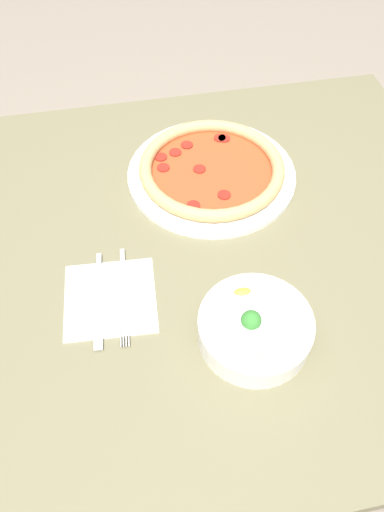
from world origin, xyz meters
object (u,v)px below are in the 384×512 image
pizza (212,170)px  bowl (255,327)px  knife (99,295)px  fork (124,294)px

pizza → bowl: (0.02, 0.38, 0.01)m
pizza → bowl: 0.38m
bowl → knife: 0.27m
pizza → knife: size_ratio=1.79×
bowl → fork: (0.20, -0.12, -0.03)m
pizza → knife: pizza is taller
pizza → knife: bearing=45.3°
bowl → fork: size_ratio=0.91×
knife → fork: bearing=86.3°
fork → knife: same height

